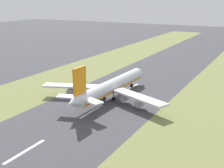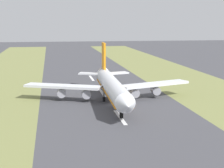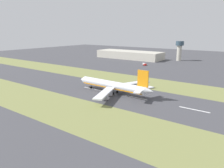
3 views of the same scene
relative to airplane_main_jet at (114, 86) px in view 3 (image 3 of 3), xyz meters
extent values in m
plane|color=#424247|center=(0.84, 4.81, -6.02)|extent=(800.00, 800.00, 0.00)
cube|color=olive|center=(-44.16, 4.81, -6.02)|extent=(40.00, 600.00, 0.01)
cube|color=olive|center=(45.84, 4.81, -6.02)|extent=(40.00, 600.00, 0.01)
cube|color=silver|center=(0.84, -58.10, -6.01)|extent=(1.20, 18.00, 0.01)
cube|color=silver|center=(0.84, -18.10, -6.01)|extent=(1.20, 18.00, 0.01)
cube|color=silver|center=(0.84, 21.90, -6.01)|extent=(1.20, 18.00, 0.01)
cylinder|color=silver|center=(0.06, 1.90, 0.18)|extent=(7.63, 56.15, 6.00)
cone|color=silver|center=(0.94, 32.39, 0.18)|extent=(6.02, 5.17, 5.88)
cone|color=silver|center=(-0.85, -29.08, 0.98)|extent=(5.27, 6.15, 5.10)
cube|color=orange|center=(0.06, 1.90, -1.47)|extent=(7.26, 53.90, 0.70)
cube|color=silver|center=(-17.65, -4.80, -0.72)|extent=(29.28, 15.70, 0.90)
cube|color=silver|center=(17.34, -5.82, -0.72)|extent=(28.97, 17.14, 0.90)
cylinder|color=#93939E|center=(-9.06, -1.83, -3.17)|extent=(3.34, 4.89, 3.20)
cylinder|color=#93939E|center=(-18.16, -5.07, -3.17)|extent=(3.34, 4.89, 3.20)
cylinder|color=#93939E|center=(8.94, -2.36, -3.17)|extent=(3.34, 4.89, 3.20)
cylinder|color=#93939E|center=(17.83, -6.12, -3.17)|extent=(3.34, 4.89, 3.20)
cube|color=orange|center=(-0.70, -24.08, 8.68)|extent=(1.03, 8.02, 11.00)
cube|color=silver|center=(-6.20, -23.92, 1.18)|extent=(10.83, 7.03, 0.60)
cube|color=silver|center=(4.80, -24.24, 1.18)|extent=(10.90, 7.51, 0.60)
cylinder|color=#59595E|center=(0.68, 23.18, -3.52)|extent=(0.50, 0.50, 3.20)
cylinder|color=black|center=(0.68, 23.18, -5.12)|extent=(0.95, 1.83, 1.80)
cylinder|color=#59595E|center=(-2.63, -1.02, -3.52)|extent=(0.50, 0.50, 3.20)
cylinder|color=black|center=(-2.63, -1.02, -5.12)|extent=(0.95, 1.83, 1.80)
cylinder|color=#59595E|center=(2.57, -1.17, -3.52)|extent=(0.50, 0.50, 3.20)
cylinder|color=black|center=(2.57, -1.17, -5.12)|extent=(0.95, 1.83, 1.80)
cube|color=#BCB7A8|center=(181.99, 99.79, 0.03)|extent=(36.00, 110.01, 12.09)
cylinder|color=#BCB7A8|center=(204.32, 24.45, 5.52)|extent=(7.00, 7.00, 23.08)
cylinder|color=#334756|center=(204.32, 24.45, 20.31)|extent=(12.00, 12.00, 6.51)
cube|color=#B2231E|center=(130.32, 42.42, -4.52)|extent=(2.77, 2.65, 2.00)
cube|color=silver|center=(131.38, 45.23, -4.22)|extent=(3.48, 4.52, 2.60)
cylinder|color=black|center=(131.35, 42.03, -5.52)|extent=(0.68, 1.06, 1.00)
cylinder|color=black|center=(129.29, 42.81, -5.52)|extent=(0.68, 1.06, 1.00)
cylinder|color=black|center=(132.84, 45.96, -5.52)|extent=(0.68, 1.06, 1.00)
cylinder|color=black|center=(130.78, 46.74, -5.52)|extent=(0.68, 1.06, 1.00)
cube|color=#B2231E|center=(129.55, 43.75, -5.24)|extent=(4.06, 4.61, 0.90)
cube|color=#B2231E|center=(129.66, 43.91, -4.39)|extent=(2.67, 2.86, 0.80)
cylinder|color=black|center=(129.42, 42.06, -5.69)|extent=(0.58, 0.67, 0.66)
cylinder|color=black|center=(127.97, 43.13, -5.69)|extent=(0.58, 0.67, 0.66)
cylinder|color=black|center=(131.12, 44.36, -5.69)|extent=(0.58, 0.67, 0.66)
cylinder|color=black|center=(129.67, 45.43, -5.69)|extent=(0.58, 0.67, 0.66)
camera|label=1|loc=(66.57, -123.41, 40.93)|focal=50.00mm
camera|label=2|loc=(21.62, 131.95, 23.53)|focal=60.00mm
camera|label=3|loc=(-126.38, -90.97, 39.96)|focal=35.00mm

